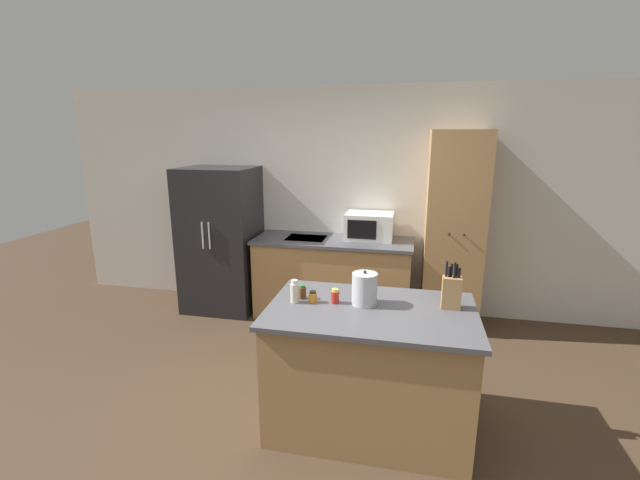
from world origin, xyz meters
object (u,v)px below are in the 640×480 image
Objects in this scene: microwave at (369,226)px; fire_extinguisher at (183,287)px; spice_bottle_tall_dark at (313,297)px; spice_bottle_green_herb at (295,292)px; knife_block at (451,292)px; spice_bottle_short_red at (335,296)px; refrigerator at (221,240)px; kettle at (365,289)px; spice_bottle_amber_oil at (303,292)px; pantry_cabinet at (454,232)px.

microwave is 2.48m from fire_extinguisher.
spice_bottle_tall_dark is 0.50× the size of spice_bottle_green_herb.
knife_block is 3.62m from fire_extinguisher.
knife_block is 0.80m from spice_bottle_short_red.
knife_block is at bearing -34.15° from refrigerator.
spice_bottle_short_red is (-0.79, -0.08, -0.07)m from knife_block.
spice_bottle_tall_dark is at bearing -174.09° from knife_block.
microwave is 3.12× the size of spice_bottle_green_herb.
spice_bottle_short_red is 0.63× the size of spice_bottle_green_herb.
kettle is 0.60× the size of fire_extinguisher.
kettle is at bearing -35.86° from fire_extinguisher.
spice_bottle_short_red is 0.42× the size of kettle.
refrigerator is 4.03× the size of fire_extinguisher.
kettle is at bearing -1.44° from spice_bottle_amber_oil.
pantry_cabinet is 0.91m from microwave.
fire_extinguisher is (-2.27, 1.81, -0.77)m from spice_bottle_short_red.
refrigerator is at bearing 129.90° from spice_bottle_amber_oil.
spice_bottle_amber_oil is 0.24× the size of fire_extinguisher.
spice_bottle_tall_dark is at bearing 12.77° from spice_bottle_green_herb.
spice_bottle_green_herb is 0.67× the size of kettle.
knife_block reaches higher than kettle.
pantry_cabinet is 6.35× the size of knife_block.
pantry_cabinet is 2.16m from spice_bottle_amber_oil.
knife_block is 3.28× the size of spice_bottle_amber_oil.
microwave is 6.21× the size of spice_bottle_tall_dark.
spice_bottle_green_herb is at bearing -113.54° from spice_bottle_amber_oil.
refrigerator reaches higher than spice_bottle_short_red.
refrigerator is at bearing 137.47° from kettle.
knife_block reaches higher than fire_extinguisher.
knife_block is at bearing -67.74° from microwave.
refrigerator is 2.45m from spice_bottle_short_red.
pantry_cabinet is 25.09× the size of spice_bottle_tall_dark.
spice_bottle_tall_dark is (-0.95, -0.10, -0.08)m from knife_block.
pantry_cabinet is 20.83× the size of spice_bottle_amber_oil.
kettle is (0.20, 0.02, 0.06)m from spice_bottle_short_red.
refrigerator reaches higher than spice_bottle_amber_oil.
spice_bottle_tall_dark is at bearing -31.48° from spice_bottle_amber_oil.
knife_block reaches higher than spice_bottle_short_red.
refrigerator reaches higher than microwave.
kettle is (-0.59, -0.05, -0.01)m from knife_block.
spice_bottle_amber_oil is (1.45, -1.73, 0.11)m from refrigerator.
microwave is at bearing 175.77° from pantry_cabinet.
kettle is (0.49, 0.07, 0.04)m from spice_bottle_green_herb.
knife_block reaches higher than spice_bottle_green_herb.
pantry_cabinet reaches higher than knife_block.
microwave is 1.89m from spice_bottle_amber_oil.
knife_block is (0.75, -1.82, -0.03)m from microwave.
knife_block is 1.99× the size of spice_bottle_green_herb.
microwave is 1.98m from spice_bottle_green_herb.
kettle reaches higher than spice_bottle_amber_oil.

